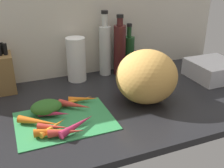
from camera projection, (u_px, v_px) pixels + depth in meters
ground_plane at (108, 104)px, 126.53cm from camera, size 170.00×80.00×3.00cm
wall_back at (82, 21)px, 146.00cm from camera, size 170.00×3.00×60.00cm
cutting_board at (65, 120)px, 109.59cm from camera, size 38.70×28.65×0.80cm
carrot_0 at (53, 127)px, 102.02cm from camera, size 11.85×7.71×2.77cm
carrot_1 at (39, 122)px, 105.02cm from camera, size 16.15×12.72×3.16cm
carrot_2 at (51, 131)px, 98.95cm from camera, size 12.34×5.19×3.21cm
carrot_3 at (54, 113)px, 110.79cm from camera, size 13.03×8.48×3.14cm
carrot_4 at (78, 125)px, 103.01cm from camera, size 16.67×11.53×3.15cm
carrot_5 at (50, 134)px, 98.14cm from camera, size 10.64×6.93×2.39cm
carrot_6 at (76, 101)px, 122.19cm from camera, size 15.51×4.70×2.10cm
carrot_7 at (83, 99)px, 122.91cm from camera, size 13.63×6.38×2.76cm
carrot_8 at (75, 105)px, 117.05cm from camera, size 13.59×12.18×3.32cm
carrot_9 at (66, 132)px, 98.61cm from camera, size 13.63×5.85×3.16cm
carrot_10 at (53, 127)px, 102.45cm from camera, size 12.24×10.12×2.42cm
carrot_greens_pile at (46, 107)px, 113.28cm from camera, size 13.02×10.01×5.51cm
winter_squash at (147, 77)px, 121.12cm from camera, size 28.00×26.69×24.33cm
knife_block at (2, 72)px, 132.06cm from camera, size 10.80×14.29×24.27cm
paper_towel_roll at (76, 59)px, 143.70cm from camera, size 10.06×10.06×23.48cm
bottle_0 at (105, 49)px, 150.03cm from camera, size 6.52×6.52×35.87cm
bottle_1 at (120, 49)px, 150.59cm from camera, size 6.74×6.74×33.71cm
bottle_2 at (129, 52)px, 157.48cm from camera, size 6.43×6.43×27.67cm
dish_rack at (213, 70)px, 149.13cm from camera, size 24.31×23.90×9.63cm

